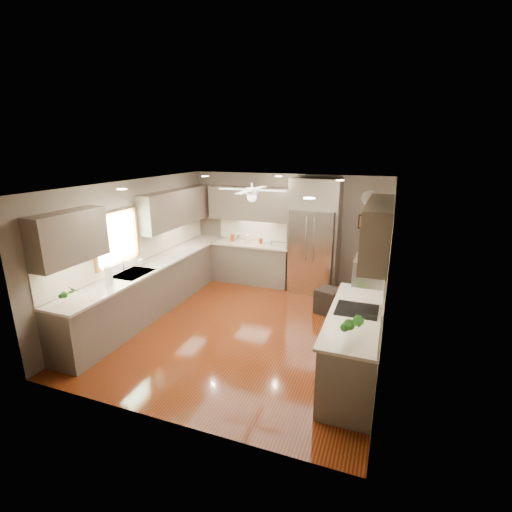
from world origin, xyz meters
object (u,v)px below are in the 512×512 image
Objects in this scene: canister_d at (261,241)px; bowl at (267,244)px; canister_c at (247,239)px; potted_plant_right at (352,324)px; soap_bottle at (141,261)px; stool at (328,301)px; canister_a at (233,238)px; refrigerator at (314,238)px; microwave at (370,270)px; potted_plant_left at (69,292)px; canister_b at (239,238)px; paper_towel at (109,275)px.

canister_d is 0.58× the size of bowl.
canister_c is 0.58× the size of potted_plant_right.
stool is at bearing 20.23° from soap_bottle.
canister_a is 1.23× the size of canister_d.
microwave is at bearing -63.91° from refrigerator.
potted_plant_right is at bearing -71.35° from refrigerator.
microwave is (2.38, -2.71, 0.51)m from bowl.
potted_plant_left reaches higher than soap_bottle.
microwave is at bearing -41.97° from canister_b.
potted_plant_right is (3.87, 0.40, -0.00)m from potted_plant_left.
soap_bottle is 0.96m from paper_towel.
canister_b is at bearing 165.19° from canister_c.
potted_plant_right is at bearing -96.19° from microwave.
potted_plant_left is (-1.42, -4.08, 0.10)m from canister_d.
refrigerator reaches higher than potted_plant_right.
paper_towel reaches higher than soap_bottle.
bowl is 2.04m from stool.
microwave is at bearing -6.33° from soap_bottle.
soap_bottle reaches higher than canister_d.
potted_plant_right is at bearing -49.40° from canister_a.
paper_towel is at bearing 91.60° from potted_plant_left.
canister_c is 2.59m from soap_bottle.
canister_c is at bearing 179.00° from refrigerator.
canister_c is 0.35× the size of stool.
canister_a is at bearing 77.05° from paper_towel.
potted_plant_left is 0.13× the size of refrigerator.
soap_bottle is (-1.22, -2.28, -0.00)m from canister_c.
potted_plant_left is (0.12, -1.78, 0.07)m from soap_bottle.
canister_c is 0.32m from canister_d.
potted_plant_right reaches higher than canister_b.
canister_d is 0.44× the size of paper_towel.
stool is (2.08, -1.06, -0.79)m from canister_c.
canister_c is at bearing 70.79° from paper_towel.
canister_d is at bearing 165.98° from bowl.
canister_d is (0.32, 0.02, -0.03)m from canister_c.
potted_plant_left reaches higher than canister_b.
microwave is (2.55, -2.75, 0.48)m from canister_d.
paper_towel is (-2.66, -3.21, -0.11)m from refrigerator.
canister_d is at bearing 132.75° from microwave.
potted_plant_left is at bearing -109.23° from canister_d.
potted_plant_right reaches higher than canister_c.
paper_towel is (-1.44, -3.26, 0.08)m from canister_d.
soap_bottle is 0.34× the size of stool.
canister_d is at bearing 3.55° from canister_c.
canister_c reaches higher than bowl.
canister_a reaches higher than stool.
bowl is (0.86, -0.03, -0.05)m from canister_a.
canister_b is at bearing 175.30° from canister_d.
canister_a is at bearing 130.60° from potted_plant_right.
canister_d is at bearing -4.70° from canister_b.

